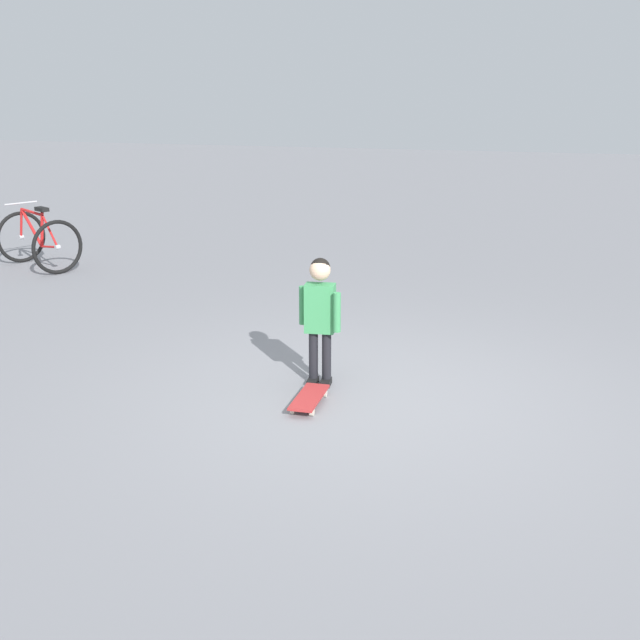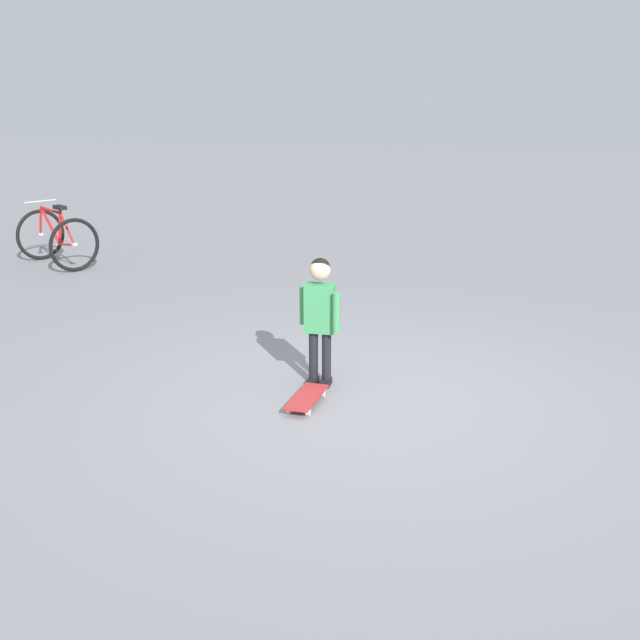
% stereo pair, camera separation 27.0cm
% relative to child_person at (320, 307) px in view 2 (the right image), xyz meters
% --- Properties ---
extents(ground_plane, '(50.00, 50.00, 0.00)m').
position_rel_child_person_xyz_m(ground_plane, '(-0.23, -0.48, -0.66)').
color(ground_plane, gray).
extents(child_person, '(0.21, 0.39, 1.06)m').
position_rel_child_person_xyz_m(child_person, '(0.00, 0.00, 0.00)').
color(child_person, black).
rests_on(child_person, ground).
extents(skateboard, '(0.56, 0.21, 0.07)m').
position_rel_child_person_xyz_m(skateboard, '(-0.47, -0.05, -0.60)').
color(skateboard, '#B22D2D').
rests_on(skateboard, ground).
extents(bicycle_mid, '(1.13, 1.28, 0.85)m').
position_rel_child_person_xyz_m(bicycle_mid, '(3.10, 4.85, -0.28)').
color(bicycle_mid, black).
rests_on(bicycle_mid, ground).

